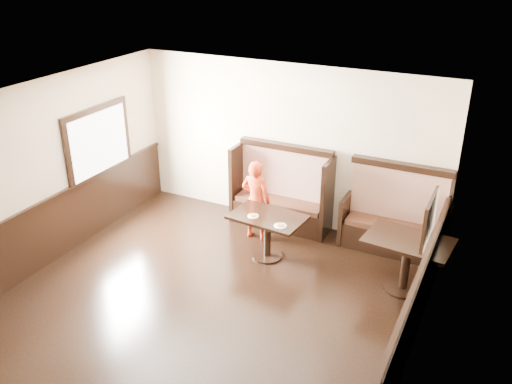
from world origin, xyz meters
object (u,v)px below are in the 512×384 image
Objects in this scene: table_neighbor at (407,252)px; table_main at (267,226)px; booth_main at (282,197)px; child at (256,200)px; booth_neighbor at (394,222)px.

table_main is at bearing -173.02° from table_neighbor.
child is at bearing -106.92° from booth_main.
booth_main is at bearing 107.36° from table_main.
booth_neighbor is 2.24m from child.
child is at bearing 176.13° from table_neighbor.
child is (-0.19, -0.64, 0.17)m from booth_main.
booth_main is at bearing 161.41° from table_neighbor.
child is (-0.43, 0.48, 0.14)m from table_main.
table_neighbor is 2.60m from child.
booth_main is 1.47× the size of table_main.
table_neighbor is (0.42, -1.05, 0.13)m from booth_neighbor.
table_main is 0.86× the size of child.
table_main is 2.13m from table_neighbor.
booth_neighbor is at bearing -163.97° from child.
booth_neighbor is 1.19× the size of child.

